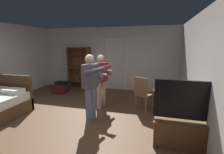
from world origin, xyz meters
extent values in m
plane|color=brown|center=(0.00, 0.00, 0.00)|extent=(7.30, 7.30, 0.00)
cube|color=silver|center=(0.00, 3.38, 1.30)|extent=(6.07, 0.12, 2.60)
cube|color=silver|center=(2.98, 0.00, 1.30)|extent=(0.12, 6.88, 2.60)
cube|color=white|center=(0.00, 3.30, 1.02)|extent=(0.08, 0.08, 2.05)
cube|color=white|center=(0.85, 3.30, 1.02)|extent=(0.08, 0.08, 2.05)
cube|color=white|center=(0.43, 3.30, 2.09)|extent=(0.93, 0.08, 0.08)
cube|color=#4C331E|center=(-2.05, 0.45, 0.51)|extent=(1.32, 0.08, 1.02)
cube|color=white|center=(-1.76, 0.19, 0.63)|extent=(0.50, 0.34, 0.12)
cube|color=brown|center=(-1.69, 3.12, 0.89)|extent=(0.06, 0.32, 1.78)
cube|color=brown|center=(-0.74, 3.12, 0.89)|extent=(0.06, 0.32, 1.78)
cube|color=brown|center=(-1.21, 3.12, 1.76)|extent=(1.00, 0.32, 0.04)
cube|color=brown|center=(-1.21, 3.27, 0.89)|extent=(1.00, 0.02, 1.78)
cube|color=brown|center=(-1.21, 3.12, 0.30)|extent=(0.94, 0.32, 0.03)
cylinder|color=#67539B|center=(-1.34, 3.12, 0.36)|extent=(0.06, 0.06, 0.11)
cube|color=brown|center=(-1.21, 3.12, 0.89)|extent=(0.94, 0.32, 0.03)
cylinder|color=#40795D|center=(-1.09, 3.12, 0.96)|extent=(0.06, 0.06, 0.11)
cube|color=brown|center=(-1.21, 3.12, 1.49)|extent=(0.94, 0.32, 0.03)
cylinder|color=#574346|center=(-1.11, 3.12, 1.56)|extent=(0.08, 0.08, 0.13)
cube|color=brown|center=(2.62, -0.25, 0.25)|extent=(1.18, 0.40, 0.51)
cube|color=black|center=(2.62, -0.27, 0.91)|extent=(1.23, 0.05, 0.71)
cube|color=#2F826E|center=(2.62, -0.24, 0.91)|extent=(1.17, 0.01, 0.65)
cylinder|color=brown|center=(2.33, 1.06, 0.33)|extent=(0.08, 0.08, 0.67)
cylinder|color=brown|center=(2.33, 1.06, 0.01)|extent=(0.42, 0.42, 0.03)
cylinder|color=brown|center=(2.33, 1.06, 0.68)|extent=(0.70, 0.70, 0.03)
cube|color=black|center=(2.30, 1.06, 0.71)|extent=(0.35, 0.27, 0.02)
cube|color=black|center=(2.28, 0.94, 0.82)|extent=(0.35, 0.24, 0.09)
cube|color=#161A94|center=(2.28, 0.95, 0.82)|extent=(0.31, 0.21, 0.07)
cylinder|color=#283323|center=(2.47, 0.98, 0.79)|extent=(0.06, 0.06, 0.19)
cylinder|color=#283323|center=(2.47, 0.98, 0.91)|extent=(0.03, 0.03, 0.05)
cylinder|color=brown|center=(1.95, 1.40, 0.23)|extent=(0.04, 0.04, 0.45)
cylinder|color=brown|center=(1.65, 1.56, 0.23)|extent=(0.04, 0.04, 0.45)
cylinder|color=brown|center=(1.79, 1.10, 0.23)|extent=(0.04, 0.04, 0.45)
cylinder|color=brown|center=(1.49, 1.26, 0.23)|extent=(0.04, 0.04, 0.45)
cube|color=brown|center=(1.72, 1.33, 0.47)|extent=(0.57, 0.57, 0.04)
cube|color=brown|center=(1.64, 1.18, 0.74)|extent=(0.39, 0.23, 0.50)
cylinder|color=slate|center=(0.47, 0.47, 0.42)|extent=(0.15, 0.15, 0.83)
cylinder|color=slate|center=(0.44, 0.26, 0.42)|extent=(0.15, 0.15, 0.83)
cube|color=#4C4C56|center=(0.46, 0.37, 1.12)|extent=(0.31, 0.42, 0.59)
sphere|color=#D8AD8C|center=(0.46, 0.37, 1.54)|extent=(0.22, 0.22, 0.22)
cylinder|color=#4C4C56|center=(0.58, 0.57, 1.23)|extent=(0.34, 0.14, 0.48)
cylinder|color=#4C4C56|center=(0.68, 0.12, 1.31)|extent=(0.52, 0.16, 0.21)
cube|color=white|center=(0.92, 0.05, 1.24)|extent=(0.12, 0.05, 0.04)
cylinder|color=tan|center=(0.47, 1.35, 0.40)|extent=(0.15, 0.15, 0.80)
cylinder|color=tan|center=(0.41, 1.11, 0.40)|extent=(0.15, 0.15, 0.80)
cube|color=brown|center=(0.44, 1.23, 1.08)|extent=(0.35, 0.48, 0.57)
sphere|color=#D8AD8C|center=(0.44, 1.23, 1.48)|extent=(0.22, 0.22, 0.22)
cylinder|color=brown|center=(0.58, 1.45, 1.18)|extent=(0.33, 0.15, 0.46)
cylinder|color=brown|center=(0.60, 0.95, 1.26)|extent=(0.45, 0.18, 0.19)
cube|color=white|center=(0.81, 0.88, 1.21)|extent=(0.12, 0.06, 0.04)
cube|color=#4C1919|center=(-1.62, 2.13, 0.16)|extent=(0.55, 0.35, 0.31)
cube|color=black|center=(-1.66, 2.38, 0.21)|extent=(0.44, 0.33, 0.41)
camera|label=1|loc=(1.99, -3.24, 1.88)|focal=25.82mm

